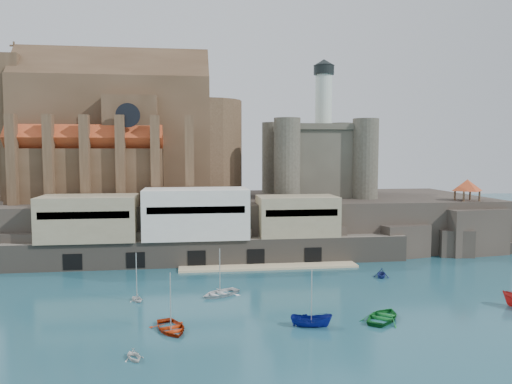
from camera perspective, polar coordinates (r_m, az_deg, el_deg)
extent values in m
plane|color=#194655|center=(67.27, 2.24, -12.17)|extent=(300.00, 300.00, 0.00)
cube|color=#29231F|center=(105.02, -1.51, -3.26)|extent=(100.00, 34.00, 10.00)
cube|color=#29231F|center=(92.46, -24.57, -6.02)|extent=(9.00, 5.00, 6.00)
cube|color=#29231F|center=(89.14, -14.62, -6.14)|extent=(9.00, 5.00, 6.00)
cube|color=#29231F|center=(88.68, -3.59, -6.05)|extent=(9.00, 5.00, 6.00)
cube|color=#29231F|center=(91.44, 7.15, -5.75)|extent=(9.00, 5.00, 6.00)
cube|color=#29231F|center=(96.74, 16.39, -5.33)|extent=(9.00, 5.00, 6.00)
cube|color=#675E52|center=(87.69, -5.51, -6.68)|extent=(70.00, 6.00, 4.50)
cube|color=#D1B98B|center=(84.71, 1.47, -8.52)|extent=(30.00, 4.00, 0.40)
cube|color=black|center=(87.00, -20.20, -7.48)|extent=(3.00, 0.40, 2.60)
cube|color=black|center=(85.39, -13.58, -7.55)|extent=(3.00, 0.40, 2.60)
cube|color=black|center=(84.93, -6.79, -7.52)|extent=(3.00, 0.40, 2.60)
cube|color=black|center=(85.65, -0.03, -7.38)|extent=(3.00, 0.40, 2.60)
cube|color=black|center=(87.51, 6.52, -7.15)|extent=(3.00, 0.40, 2.60)
cube|color=gray|center=(89.25, -18.52, -2.80)|extent=(16.00, 9.00, 7.50)
cube|color=silver|center=(87.59, -6.88, -2.40)|extent=(18.00, 9.00, 8.50)
cube|color=gray|center=(89.74, 4.71, -2.70)|extent=(14.00, 8.00, 7.00)
cube|color=#4A3422|center=(106.49, -15.78, 5.85)|extent=(38.00, 14.00, 24.00)
cube|color=#4A3422|center=(107.45, -15.92, 12.26)|extent=(38.00, 13.01, 13.01)
cylinder|color=#4A3422|center=(105.50, -5.45, 4.93)|extent=(14.00, 14.00, 20.00)
cube|color=#4A3422|center=(105.98, -13.60, 4.82)|extent=(10.00, 20.00, 20.00)
cube|color=#4A3422|center=(97.86, -18.79, 1.80)|extent=(28.00, 5.00, 10.00)
cube|color=#4A3422|center=(116.55, -16.99, 2.26)|extent=(28.00, 5.00, 10.00)
cube|color=#B6411F|center=(97.78, -18.89, 5.66)|extent=(28.00, 5.66, 5.66)
cube|color=#B6411F|center=(116.48, -17.07, 5.51)|extent=(28.00, 5.66, 5.66)
cube|color=#4A3422|center=(110.82, -25.64, 6.55)|extent=(4.00, 10.00, 28.00)
cylinder|color=black|center=(94.23, -14.44, 8.49)|extent=(4.40, 0.30, 4.40)
cube|color=#4A3422|center=(97.93, -26.09, 3.33)|extent=(1.60, 2.20, 16.00)
cube|color=#4A3422|center=(96.15, -22.58, 3.43)|extent=(1.60, 2.20, 16.00)
cube|color=#4A3422|center=(94.75, -18.95, 3.52)|extent=(1.60, 2.20, 16.00)
cube|color=#4A3422|center=(93.74, -15.22, 3.60)|extent=(1.60, 2.20, 16.00)
cube|color=#4A3422|center=(93.13, -11.43, 3.67)|extent=(1.60, 2.20, 16.00)
cube|color=#4A3422|center=(92.93, -7.60, 3.72)|extent=(1.60, 2.20, 16.00)
cube|color=#454136|center=(107.92, 6.91, 3.32)|extent=(16.00, 16.00, 14.00)
cube|color=#454136|center=(108.00, 6.94, 7.25)|extent=(17.00, 17.00, 1.20)
cylinder|color=#454136|center=(98.31, 3.56, 3.80)|extent=(5.20, 5.20, 16.00)
cylinder|color=#454136|center=(102.63, 12.38, 3.74)|extent=(5.20, 5.20, 16.00)
cylinder|color=#454136|center=(114.05, 1.99, 3.92)|extent=(5.20, 5.20, 16.00)
cylinder|color=#454136|center=(117.79, 9.71, 3.88)|extent=(5.20, 5.20, 16.00)
cylinder|color=silver|center=(110.84, 7.72, 10.07)|extent=(3.60, 3.60, 12.00)
cylinder|color=black|center=(111.72, 7.77, 13.65)|extent=(4.40, 4.40, 2.00)
cone|color=black|center=(111.98, 7.77, 14.46)|extent=(4.60, 4.60, 1.40)
cube|color=#29231F|center=(105.11, 22.85, -3.98)|extent=(12.00, 10.00, 8.70)
cube|color=#29231F|center=(100.85, 21.72, -5.36)|extent=(6.00, 5.00, 5.00)
cube|color=#29231F|center=(109.58, 24.56, -4.41)|extent=(5.00, 4.00, 6.00)
cube|color=#4A3422|center=(104.56, 22.93, -1.54)|extent=(4.20, 4.20, 0.30)
cylinder|color=#4A3422|center=(102.24, 22.64, -0.84)|extent=(0.36, 0.36, 3.20)
cylinder|color=#4A3422|center=(103.89, 24.16, -0.81)|extent=(0.36, 0.36, 3.20)
cylinder|color=#4A3422|center=(105.00, 21.76, -0.68)|extent=(0.36, 0.36, 3.20)
cylinder|color=#4A3422|center=(106.60, 23.26, -0.65)|extent=(0.36, 0.36, 3.20)
pyramid|color=#B6411F|center=(104.22, 23.00, 0.73)|extent=(6.40, 6.40, 2.20)
imported|color=#A92808|center=(57.20, -9.70, -15.31)|extent=(4.36, 2.46, 5.86)
imported|color=silver|center=(50.67, -13.78, -18.08)|extent=(2.67, 2.27, 2.65)
imported|color=navy|center=(57.87, 6.33, -15.03)|extent=(2.13, 2.10, 4.65)
imported|color=#137129|center=(61.58, 14.37, -13.92)|extent=(4.30, 3.91, 6.33)
imported|color=silver|center=(68.28, -13.45, -12.04)|extent=(2.65, 2.33, 2.62)
imported|color=silver|center=(69.24, -4.14, -11.68)|extent=(3.40, 4.04, 5.78)
imported|color=navy|center=(80.91, 14.13, -9.41)|extent=(3.33, 2.74, 3.32)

